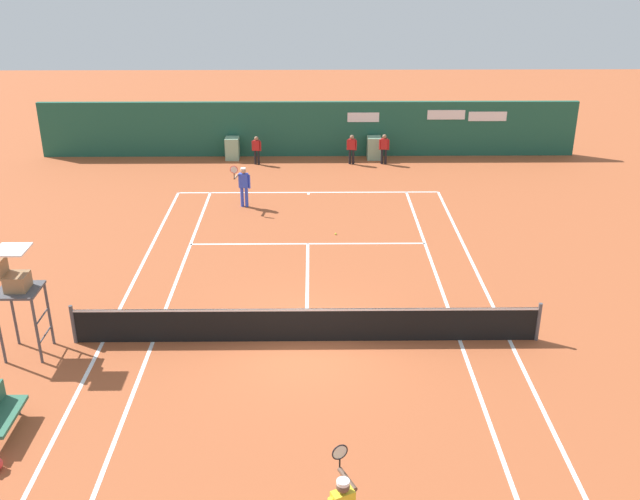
{
  "coord_description": "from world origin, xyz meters",
  "views": [
    {
      "loc": [
        0.18,
        -16.4,
        9.82
      ],
      "look_at": [
        0.39,
        4.06,
        0.8
      ],
      "focal_mm": 40.88,
      "sensor_mm": 36.0,
      "label": 1
    }
  ],
  "objects_px": {
    "ball_kid_centre_post": "(384,147)",
    "tennis_ball_mid_court": "(336,234)",
    "umpire_chair": "(18,286)",
    "player_on_baseline": "(243,183)",
    "ball_kid_right_post": "(257,148)",
    "ball_kid_left_post": "(352,147)"
  },
  "relations": [
    {
      "from": "player_on_baseline",
      "to": "ball_kid_right_post",
      "type": "height_order",
      "value": "player_on_baseline"
    },
    {
      "from": "ball_kid_left_post",
      "to": "ball_kid_centre_post",
      "type": "relative_size",
      "value": 0.98
    },
    {
      "from": "ball_kid_left_post",
      "to": "ball_kid_centre_post",
      "type": "bearing_deg",
      "value": -169.5
    },
    {
      "from": "player_on_baseline",
      "to": "ball_kid_left_post",
      "type": "relative_size",
      "value": 1.32
    },
    {
      "from": "ball_kid_left_post",
      "to": "tennis_ball_mid_court",
      "type": "height_order",
      "value": "ball_kid_left_post"
    },
    {
      "from": "umpire_chair",
      "to": "tennis_ball_mid_court",
      "type": "bearing_deg",
      "value": 133.99
    },
    {
      "from": "tennis_ball_mid_court",
      "to": "umpire_chair",
      "type": "bearing_deg",
      "value": -136.01
    },
    {
      "from": "tennis_ball_mid_court",
      "to": "player_on_baseline",
      "type": "bearing_deg",
      "value": 140.3
    },
    {
      "from": "umpire_chair",
      "to": "player_on_baseline",
      "type": "height_order",
      "value": "umpire_chair"
    },
    {
      "from": "ball_kid_right_post",
      "to": "player_on_baseline",
      "type": "bearing_deg",
      "value": 99.68
    },
    {
      "from": "umpire_chair",
      "to": "ball_kid_centre_post",
      "type": "relative_size",
      "value": 2.09
    },
    {
      "from": "ball_kid_right_post",
      "to": "tennis_ball_mid_court",
      "type": "bearing_deg",
      "value": 122.45
    },
    {
      "from": "player_on_baseline",
      "to": "ball_kid_centre_post",
      "type": "height_order",
      "value": "player_on_baseline"
    },
    {
      "from": "ball_kid_centre_post",
      "to": "tennis_ball_mid_court",
      "type": "height_order",
      "value": "ball_kid_centre_post"
    },
    {
      "from": "umpire_chair",
      "to": "ball_kid_right_post",
      "type": "xyz_separation_m",
      "value": [
        4.65,
        16.12,
        -1.14
      ]
    },
    {
      "from": "player_on_baseline",
      "to": "tennis_ball_mid_court",
      "type": "distance_m",
      "value": 4.57
    },
    {
      "from": "ball_kid_left_post",
      "to": "tennis_ball_mid_court",
      "type": "relative_size",
      "value": 19.96
    },
    {
      "from": "umpire_chair",
      "to": "player_on_baseline",
      "type": "xyz_separation_m",
      "value": [
        4.53,
        10.56,
        -0.95
      ]
    },
    {
      "from": "ball_kid_centre_post",
      "to": "tennis_ball_mid_court",
      "type": "distance_m",
      "value": 8.79
    },
    {
      "from": "player_on_baseline",
      "to": "tennis_ball_mid_court",
      "type": "bearing_deg",
      "value": 148.9
    },
    {
      "from": "ball_kid_right_post",
      "to": "ball_kid_left_post",
      "type": "bearing_deg",
      "value": -169.15
    },
    {
      "from": "player_on_baseline",
      "to": "ball_kid_right_post",
      "type": "bearing_deg",
      "value": -82.56
    }
  ]
}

